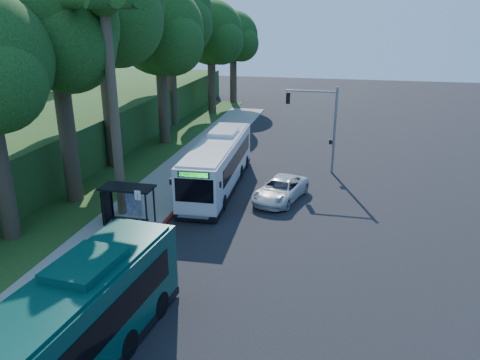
% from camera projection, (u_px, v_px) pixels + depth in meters
% --- Properties ---
extents(ground, '(140.00, 140.00, 0.00)m').
position_uv_depth(ground, '(251.00, 216.00, 30.17)').
color(ground, black).
rests_on(ground, ground).
extents(sidewalk, '(4.50, 70.00, 0.12)m').
position_uv_depth(sidewalk, '(145.00, 206.00, 31.62)').
color(sidewalk, gray).
rests_on(sidewalk, ground).
extents(red_curb, '(0.25, 30.00, 0.13)m').
position_uv_depth(red_curb, '(155.00, 235.00, 27.48)').
color(red_curb, maroon).
rests_on(red_curb, ground).
extents(grass_verge, '(8.00, 70.00, 0.06)m').
position_uv_depth(grass_verge, '(104.00, 177.00, 37.39)').
color(grass_verge, '#234719').
rests_on(grass_verge, ground).
extents(bus_shelter, '(3.20, 1.51, 2.55)m').
position_uv_depth(bus_shelter, '(125.00, 197.00, 28.40)').
color(bus_shelter, black).
rests_on(bus_shelter, ground).
extents(stop_sign_pole, '(0.35, 0.06, 3.17)m').
position_uv_depth(stop_sign_pole, '(139.00, 209.00, 25.96)').
color(stop_sign_pole, gray).
rests_on(stop_sign_pole, ground).
extents(traffic_signal_pole, '(4.10, 0.30, 7.00)m').
position_uv_depth(traffic_signal_pole, '(322.00, 119.00, 37.13)').
color(traffic_signal_pole, gray).
rests_on(traffic_signal_pole, ground).
extents(palm_tree, '(4.20, 4.20, 14.40)m').
position_uv_depth(palm_tree, '(105.00, 13.00, 26.30)').
color(palm_tree, '#4C3F2D').
rests_on(palm_tree, ground).
extents(hillside_backdrop, '(24.00, 60.00, 8.80)m').
position_uv_depth(hillside_backdrop, '(31.00, 115.00, 48.56)').
color(hillside_backdrop, '#234719').
rests_on(hillside_backdrop, ground).
extents(tree_0, '(8.40, 8.00, 15.70)m').
position_uv_depth(tree_0, '(56.00, 33.00, 28.90)').
color(tree_0, '#382B1E').
rests_on(tree_0, ground).
extents(tree_1, '(10.50, 10.00, 18.26)m').
position_uv_depth(tree_1, '(102.00, 8.00, 35.95)').
color(tree_1, '#382B1E').
rests_on(tree_1, ground).
extents(tree_2, '(8.82, 8.40, 15.12)m').
position_uv_depth(tree_2, '(160.00, 35.00, 43.77)').
color(tree_2, '#382B1E').
rests_on(tree_2, ground).
extents(tree_3, '(10.08, 9.60, 17.28)m').
position_uv_depth(tree_3, '(170.00, 17.00, 51.02)').
color(tree_3, '#382B1E').
rests_on(tree_3, ground).
extents(tree_4, '(8.40, 8.00, 14.14)m').
position_uv_depth(tree_4, '(212.00, 36.00, 58.64)').
color(tree_4, '#382B1E').
rests_on(tree_4, ground).
extents(tree_5, '(7.35, 7.00, 12.86)m').
position_uv_depth(tree_5, '(234.00, 39.00, 66.06)').
color(tree_5, '#382B1E').
rests_on(tree_5, ground).
extents(white_bus, '(3.29, 13.17, 3.90)m').
position_uv_depth(white_bus, '(218.00, 163.00, 34.62)').
color(white_bus, silver).
rests_on(white_bus, ground).
extents(teal_bus, '(4.11, 13.66, 4.01)m').
position_uv_depth(teal_bus, '(54.00, 345.00, 15.49)').
color(teal_bus, '#0A3C33').
rests_on(teal_bus, ground).
extents(pickup, '(3.90, 5.98, 1.53)m').
position_uv_depth(pickup, '(280.00, 190.00, 32.56)').
color(pickup, silver).
rests_on(pickup, ground).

